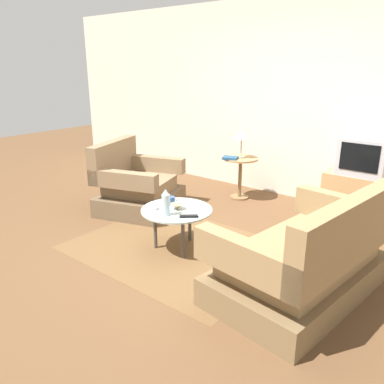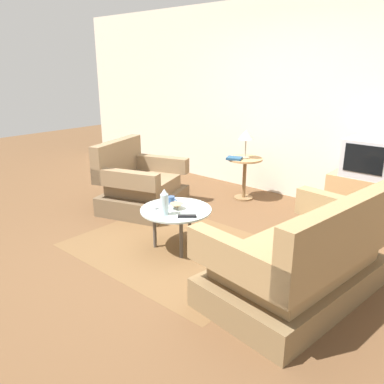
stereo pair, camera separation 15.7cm
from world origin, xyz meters
name	(u,v)px [view 2 (the right image)]	position (x,y,z in m)	size (l,w,h in m)	color
ground_plane	(192,248)	(0.00, 0.00, 0.00)	(16.00, 16.00, 0.00)	brown
back_wall	(302,101)	(0.00, 2.26, 1.35)	(9.00, 0.12, 2.70)	beige
area_rug	(176,248)	(-0.13, -0.10, 0.00)	(2.07, 1.64, 0.00)	brown
armchair	(140,187)	(-1.30, 0.44, 0.30)	(1.15, 1.21, 0.89)	brown
couch	(303,263)	(1.25, -0.07, 0.31)	(1.10, 1.65, 0.93)	brown
coffee_table	(176,213)	(-0.13, -0.10, 0.39)	(0.72, 0.72, 0.43)	#B2C6C1
side_table	(245,170)	(-0.48, 1.67, 0.42)	(0.48, 0.48, 0.59)	tan
tv_stand	(364,199)	(1.07, 1.92, 0.29)	(0.81, 0.51, 0.57)	tan
television	(370,158)	(1.07, 1.90, 0.79)	(0.53, 0.45, 0.44)	#B7B7BC
table_lamp	(246,136)	(-0.48, 1.67, 0.90)	(0.21, 0.21, 0.39)	#9E937A
vase	(164,202)	(-0.11, -0.28, 0.56)	(0.08, 0.08, 0.26)	silver
mug	(171,200)	(-0.27, -0.02, 0.47)	(0.12, 0.08, 0.08)	#335184
bowl	(177,206)	(-0.13, -0.09, 0.46)	(0.14, 0.14, 0.06)	tan
tv_remote_dark	(187,216)	(0.10, -0.19, 0.44)	(0.16, 0.15, 0.02)	black
tv_remote_silver	(152,207)	(-0.34, -0.24, 0.44)	(0.15, 0.06, 0.02)	#B2B2B7
book	(234,158)	(-0.56, 1.52, 0.61)	(0.24, 0.23, 0.03)	navy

